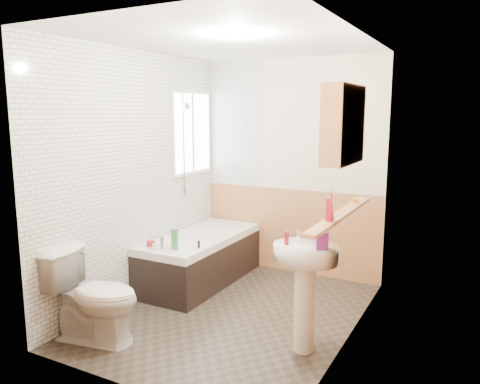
% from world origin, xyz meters
% --- Properties ---
extents(floor, '(2.80, 2.80, 0.00)m').
position_xyz_m(floor, '(0.00, 0.00, 0.00)').
color(floor, '#2F2921').
rests_on(floor, ground).
extents(ceiling, '(2.80, 2.80, 0.00)m').
position_xyz_m(ceiling, '(0.00, 0.00, 2.50)').
color(ceiling, white).
rests_on(ceiling, ground).
extents(wall_back, '(2.20, 0.02, 2.50)m').
position_xyz_m(wall_back, '(0.00, 1.41, 1.25)').
color(wall_back, '#F1E3C7').
rests_on(wall_back, ground).
extents(wall_front, '(2.20, 0.02, 2.50)m').
position_xyz_m(wall_front, '(0.00, -1.41, 1.25)').
color(wall_front, '#F1E3C7').
rests_on(wall_front, ground).
extents(wall_left, '(0.02, 2.80, 2.50)m').
position_xyz_m(wall_left, '(-1.11, 0.00, 1.25)').
color(wall_left, '#F1E3C7').
rests_on(wall_left, ground).
extents(wall_right, '(0.02, 2.80, 2.50)m').
position_xyz_m(wall_right, '(1.11, 0.00, 1.25)').
color(wall_right, '#F1E3C7').
rests_on(wall_right, ground).
extents(wainscot_right, '(0.01, 2.80, 1.00)m').
position_xyz_m(wainscot_right, '(1.09, 0.00, 0.50)').
color(wainscot_right, tan).
rests_on(wainscot_right, wall_right).
extents(wainscot_front, '(2.20, 0.01, 1.00)m').
position_xyz_m(wainscot_front, '(0.00, -1.39, 0.50)').
color(wainscot_front, tan).
rests_on(wainscot_front, wall_front).
extents(wainscot_back, '(2.20, 0.01, 1.00)m').
position_xyz_m(wainscot_back, '(0.00, 1.39, 0.50)').
color(wainscot_back, tan).
rests_on(wainscot_back, wall_back).
extents(tile_cladding_left, '(0.01, 2.80, 2.50)m').
position_xyz_m(tile_cladding_left, '(-1.09, 0.00, 1.25)').
color(tile_cladding_left, white).
rests_on(tile_cladding_left, wall_left).
extents(tile_return_back, '(0.75, 0.01, 1.50)m').
position_xyz_m(tile_return_back, '(-0.73, 1.39, 1.75)').
color(tile_return_back, white).
rests_on(tile_return_back, wall_back).
extents(window, '(0.03, 0.79, 0.99)m').
position_xyz_m(window, '(-1.06, 0.95, 1.65)').
color(window, white).
rests_on(window, wall_left).
extents(bathtub, '(0.70, 1.59, 0.68)m').
position_xyz_m(bathtub, '(-0.73, 0.58, 0.28)').
color(bathtub, black).
rests_on(bathtub, floor).
extents(shower_riser, '(0.10, 0.08, 1.20)m').
position_xyz_m(shower_riser, '(-1.04, 0.75, 1.66)').
color(shower_riser, silver).
rests_on(shower_riser, wall_left).
extents(toilet, '(0.85, 0.57, 0.77)m').
position_xyz_m(toilet, '(-0.76, -1.00, 0.39)').
color(toilet, white).
rests_on(toilet, floor).
extents(sink, '(0.51, 0.41, 0.99)m').
position_xyz_m(sink, '(0.84, -0.34, 0.63)').
color(sink, white).
rests_on(sink, floor).
extents(pine_shelf, '(0.10, 1.56, 0.03)m').
position_xyz_m(pine_shelf, '(1.04, -0.09, 1.09)').
color(pine_shelf, tan).
rests_on(pine_shelf, wall_right).
extents(medicine_cabinet, '(0.17, 0.68, 0.62)m').
position_xyz_m(medicine_cabinet, '(1.01, -0.03, 1.79)').
color(medicine_cabinet, tan).
rests_on(medicine_cabinet, wall_right).
extents(foam_can, '(0.07, 0.07, 0.17)m').
position_xyz_m(foam_can, '(1.04, -0.43, 1.19)').
color(foam_can, maroon).
rests_on(foam_can, pine_shelf).
extents(green_bottle, '(0.06, 0.06, 0.24)m').
position_xyz_m(green_bottle, '(1.04, -0.37, 1.23)').
color(green_bottle, maroon).
rests_on(green_bottle, pine_shelf).
extents(black_jar, '(0.06, 0.06, 0.04)m').
position_xyz_m(black_jar, '(1.04, 0.35, 1.12)').
color(black_jar, orange).
rests_on(black_jar, pine_shelf).
extents(soap_bottle, '(0.16, 0.22, 0.09)m').
position_xyz_m(soap_bottle, '(0.98, -0.40, 0.92)').
color(soap_bottle, purple).
rests_on(soap_bottle, sink).
extents(clear_bottle, '(0.04, 0.04, 0.10)m').
position_xyz_m(clear_bottle, '(0.70, -0.41, 0.93)').
color(clear_bottle, maroon).
rests_on(clear_bottle, sink).
extents(blue_gel, '(0.06, 0.05, 0.21)m').
position_xyz_m(blue_gel, '(-0.64, -0.02, 0.65)').
color(blue_gel, '#388447').
rests_on(blue_gel, bathtub).
extents(cream_jar, '(0.10, 0.10, 0.06)m').
position_xyz_m(cream_jar, '(-0.93, -0.04, 0.57)').
color(cream_jar, maroon).
rests_on(cream_jar, bathtub).
extents(orange_bottle, '(0.03, 0.03, 0.08)m').
position_xyz_m(orange_bottle, '(-0.46, 0.14, 0.58)').
color(orange_bottle, black).
rests_on(orange_bottle, bathtub).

